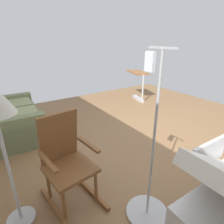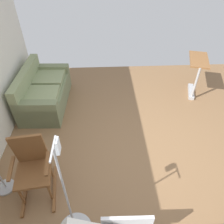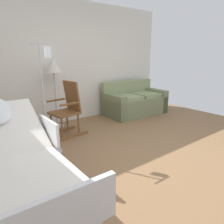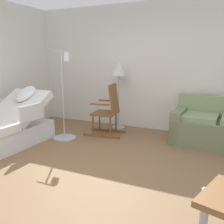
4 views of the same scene
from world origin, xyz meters
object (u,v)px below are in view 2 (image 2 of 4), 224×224
at_px(overbed_table, 196,73).
at_px(iv_pole, 74,222).
at_px(couch, 44,93).
at_px(rocking_chair, 33,167).

height_order(overbed_table, iv_pole, iv_pole).
height_order(couch, iv_pole, iv_pole).
bearing_deg(rocking_chair, couch, 7.84).
height_order(rocking_chair, overbed_table, rocking_chair).
relative_size(overbed_table, iv_pole, 0.52).
bearing_deg(overbed_table, iv_pole, 139.95).
relative_size(rocking_chair, iv_pole, 0.62).
xyz_separation_m(couch, overbed_table, (0.32, -3.46, 0.23)).
bearing_deg(iv_pole, overbed_table, -40.05).
xyz_separation_m(couch, rocking_chair, (-2.08, -0.29, 0.20)).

